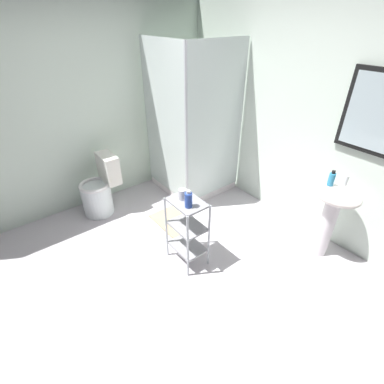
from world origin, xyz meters
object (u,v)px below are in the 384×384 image
(storage_cart, at_px, (187,227))
(toilet, at_px, (100,190))
(hand_soap_bottle, at_px, (332,179))
(shampoo_bottle_blue, at_px, (188,200))
(shower_stall, at_px, (192,161))
(pedestal_sink, at_px, (332,209))
(rinse_cup, at_px, (182,194))
(bath_mat, at_px, (175,221))

(storage_cart, bearing_deg, toilet, -165.79)
(hand_soap_bottle, bearing_deg, shampoo_bottle_blue, -117.04)
(shower_stall, xyz_separation_m, pedestal_sink, (1.88, 0.29, 0.12))
(shower_stall, xyz_separation_m, rinse_cup, (1.03, -0.91, 0.33))
(shower_stall, distance_m, shampoo_bottle_blue, 1.53)
(pedestal_sink, bearing_deg, shower_stall, -171.17)
(shampoo_bottle_blue, xyz_separation_m, rinse_cup, (-0.13, 0.03, -0.02))
(pedestal_sink, height_order, bath_mat, pedestal_sink)
(toilet, height_order, rinse_cup, rinse_cup)
(pedestal_sink, xyz_separation_m, shampoo_bottle_blue, (-0.72, -1.23, 0.24))
(shower_stall, height_order, bath_mat, shower_stall)
(shampoo_bottle_blue, bearing_deg, pedestal_sink, 59.54)
(shower_stall, height_order, shampoo_bottle_blue, shower_stall)
(hand_soap_bottle, xyz_separation_m, shampoo_bottle_blue, (-0.63, -1.24, -0.06))
(storage_cart, relative_size, rinse_cup, 6.88)
(toilet, xyz_separation_m, rinse_cup, (1.32, 0.34, 0.48))
(pedestal_sink, bearing_deg, shampoo_bottle_blue, -120.46)
(shower_stall, xyz_separation_m, storage_cart, (1.08, -0.90, -0.03))
(shampoo_bottle_blue, relative_size, rinse_cup, 1.58)
(storage_cart, bearing_deg, hand_soap_bottle, 59.58)
(rinse_cup, distance_m, bath_mat, 0.99)
(storage_cart, bearing_deg, shampoo_bottle_blue, -26.51)
(rinse_cup, bearing_deg, bath_mat, 153.86)
(storage_cart, distance_m, hand_soap_bottle, 1.46)
(toilet, height_order, bath_mat, toilet)
(pedestal_sink, relative_size, toilet, 1.07)
(hand_soap_bottle, bearing_deg, storage_cart, -120.42)
(toilet, xyz_separation_m, bath_mat, (0.78, 0.60, -0.31))
(shower_stall, relative_size, storage_cart, 2.70)
(storage_cart, height_order, bath_mat, storage_cart)
(rinse_cup, xyz_separation_m, bath_mat, (-0.54, 0.26, -0.78))
(rinse_cup, bearing_deg, shampoo_bottle_blue, -11.05)
(toilet, relative_size, rinse_cup, 7.07)
(bath_mat, bearing_deg, storage_cart, -23.04)
(shower_stall, distance_m, pedestal_sink, 1.91)
(toilet, distance_m, shampoo_bottle_blue, 1.56)
(toilet, distance_m, hand_soap_bottle, 2.65)
(hand_soap_bottle, xyz_separation_m, bath_mat, (-1.30, -0.95, -0.87))
(toilet, bearing_deg, shower_stall, 76.94)
(shower_stall, bearing_deg, rinse_cup, -41.60)
(hand_soap_bottle, bearing_deg, rinse_cup, -122.14)
(pedestal_sink, distance_m, hand_soap_bottle, 0.31)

